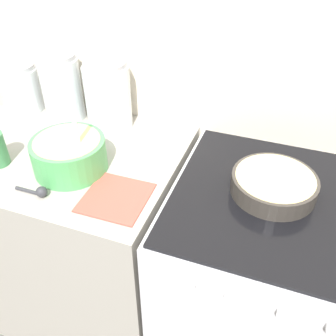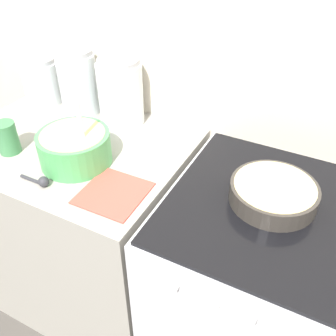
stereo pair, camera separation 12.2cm
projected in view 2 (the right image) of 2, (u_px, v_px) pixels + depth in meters
The scene contains 11 objects.
wall_back at pixel (218, 63), 1.36m from camera, with size 4.77×0.05×2.40m.
countertop_cabinet at pixel (86, 227), 1.72m from camera, with size 0.88×0.67×0.93m.
stove at pixel (256, 297), 1.42m from camera, with size 0.68×0.69×0.93m.
mixing_bowl at pixel (75, 146), 1.30m from camera, with size 0.25×0.25×0.25m.
baking_pan at pixel (273, 193), 1.15m from camera, with size 0.27×0.27×0.06m.
storage_jar_left at pixel (42, 83), 1.66m from camera, with size 0.16×0.16×0.20m.
storage_jar_middle at pixel (79, 86), 1.57m from camera, with size 0.16×0.16×0.27m.
storage_jar_right at pixel (121, 96), 1.49m from camera, with size 0.18×0.18×0.27m.
tin_can at pixel (7, 138), 1.35m from camera, with size 0.08×0.08×0.12m.
recipe_page at pixel (113, 193), 1.20m from camera, with size 0.20×0.21×0.01m.
measuring_spoon at pixel (41, 181), 1.22m from camera, with size 0.12×0.04×0.04m.
Camera 2 is at (0.44, -0.56, 1.72)m, focal length 40.00 mm.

